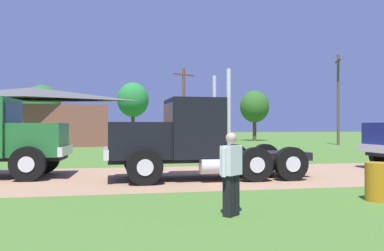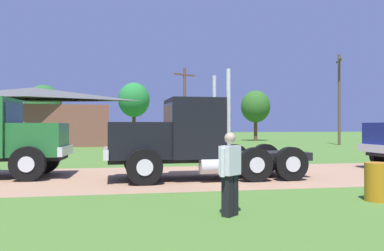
% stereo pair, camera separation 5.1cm
% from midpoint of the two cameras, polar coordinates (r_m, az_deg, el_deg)
% --- Properties ---
extents(ground_plane, '(200.00, 200.00, 0.00)m').
position_cam_midpoint_polar(ground_plane, '(14.37, 2.85, -7.34)').
color(ground_plane, '#47702A').
extents(dirt_track, '(120.00, 6.75, 0.01)m').
position_cam_midpoint_polar(dirt_track, '(14.37, 2.85, -7.33)').
color(dirt_track, '#9E7759').
rests_on(dirt_track, ground_plane).
extents(truck_foreground_white, '(7.13, 2.72, 3.69)m').
position_cam_midpoint_polar(truck_foreground_white, '(13.29, -0.76, -2.25)').
color(truck_foreground_white, black).
rests_on(truck_foreground_white, ground_plane).
extents(visitor_standing_near, '(0.50, 0.47, 1.68)m').
position_cam_midpoint_polar(visitor_standing_near, '(7.94, 5.77, -6.63)').
color(visitor_standing_near, silver).
rests_on(visitor_standing_near, ground_plane).
extents(steel_barrel, '(0.58, 0.58, 0.93)m').
position_cam_midpoint_polar(steel_barrel, '(10.52, 25.59, -7.45)').
color(steel_barrel, '#B27214').
rests_on(steel_barrel, ground_plane).
extents(shed_building, '(14.09, 6.30, 5.30)m').
position_cam_midpoint_polar(shed_building, '(37.76, -22.17, 1.04)').
color(shed_building, brown).
rests_on(shed_building, ground_plane).
extents(utility_pole_near, '(2.03, 1.10, 7.07)m').
position_cam_midpoint_polar(utility_pole_near, '(35.29, -1.06, 3.10)').
color(utility_pole_near, brown).
rests_on(utility_pole_near, ground_plane).
extents(utility_pole_far, '(0.84, 2.13, 8.71)m').
position_cam_midpoint_polar(utility_pole_far, '(40.15, 20.79, 3.91)').
color(utility_pole_far, brown).
rests_on(utility_pole_far, ground_plane).
extents(tree_left, '(4.92, 4.92, 7.55)m').
position_cam_midpoint_polar(tree_left, '(57.86, -20.91, 2.91)').
color(tree_left, '#513823').
rests_on(tree_left, ground_plane).
extents(tree_mid, '(3.83, 3.83, 7.14)m').
position_cam_midpoint_polar(tree_mid, '(48.26, -8.47, 3.70)').
color(tree_mid, '#513823').
rests_on(tree_mid, ground_plane).
extents(tree_right, '(3.59, 3.59, 6.22)m').
position_cam_midpoint_polar(tree_right, '(48.88, 9.32, 2.73)').
color(tree_right, '#513823').
rests_on(tree_right, ground_plane).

